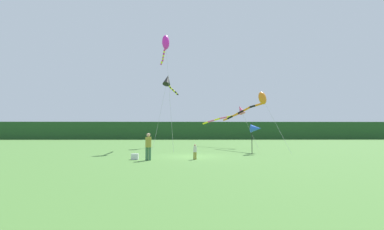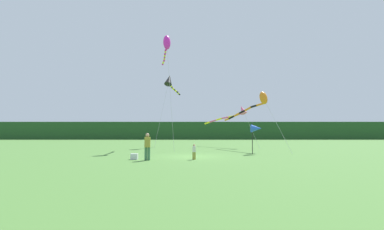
% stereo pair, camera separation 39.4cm
% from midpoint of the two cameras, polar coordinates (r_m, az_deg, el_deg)
% --- Properties ---
extents(ground_plane, '(120.00, 120.00, 0.00)m').
position_cam_midpoint_polar(ground_plane, '(22.36, 0.55, -8.30)').
color(ground_plane, '#477533').
extents(distant_treeline, '(108.00, 3.04, 4.09)m').
position_cam_midpoint_polar(distant_treeline, '(67.27, 0.07, -3.15)').
color(distant_treeline, '#234C23').
rests_on(distant_treeline, ground).
extents(person_adult, '(0.40, 0.40, 1.83)m').
position_cam_midpoint_polar(person_adult, '(19.54, -8.53, -6.00)').
color(person_adult, '#3F724C').
rests_on(person_adult, ground).
extents(person_child, '(0.24, 0.24, 1.07)m').
position_cam_midpoint_polar(person_child, '(19.89, 0.82, -7.20)').
color(person_child, olive).
rests_on(person_child, ground).
extents(cooler_box, '(0.48, 0.38, 0.40)m').
position_cam_midpoint_polar(cooler_box, '(20.33, -11.12, -8.19)').
color(cooler_box, silver).
rests_on(cooler_box, ground).
extents(banner_flag_pole, '(0.90, 0.70, 2.68)m').
position_cam_midpoint_polar(banner_flag_pole, '(25.17, 13.02, -2.68)').
color(banner_flag_pole, black).
rests_on(banner_flag_pole, ground).
extents(kite_orange, '(4.97, 8.36, 6.02)m').
position_cam_midpoint_polar(kite_orange, '(29.61, 13.29, 2.60)').
color(kite_orange, '#B2B2B2').
rests_on(kite_orange, ground).
extents(kite_magenta, '(2.03, 7.30, 12.53)m').
position_cam_midpoint_polar(kite_magenta, '(32.29, -4.94, 13.89)').
color(kite_magenta, '#B2B2B2').
rests_on(kite_magenta, ground).
extents(kite_rainbow, '(6.00, 6.48, 5.15)m').
position_cam_midpoint_polar(kite_rainbow, '(35.05, 8.95, 0.47)').
color(kite_rainbow, '#B2B2B2').
rests_on(kite_rainbow, ground).
extents(kite_black, '(2.63, 7.35, 9.29)m').
position_cam_midpoint_polar(kite_black, '(36.38, -4.40, 6.85)').
color(kite_black, '#B2B2B2').
rests_on(kite_black, ground).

